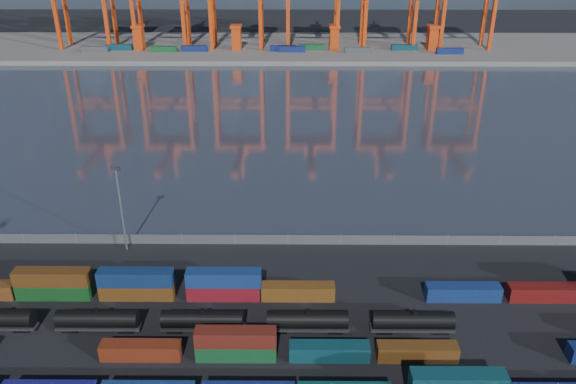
{
  "coord_description": "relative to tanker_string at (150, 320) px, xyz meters",
  "views": [
    {
      "loc": [
        0.69,
        -63.33,
        54.68
      ],
      "look_at": [
        0.0,
        30.0,
        10.0
      ],
      "focal_mm": 35.0,
      "sensor_mm": 36.0,
      "label": 1
    }
  ],
  "objects": [
    {
      "name": "waterfront_fence",
      "position": [
        20.18,
        25.01,
        -0.91
      ],
      "size": [
        160.12,
        0.12,
        2.2
      ],
      "color": "#595B5E",
      "rests_on": "ground"
    },
    {
      "name": "yard_light_mast",
      "position": [
        -9.82,
        23.01,
        7.38
      ],
      "size": [
        1.6,
        0.4,
        16.6
      ],
      "color": "slate",
      "rests_on": "ground"
    },
    {
      "name": "far_quay",
      "position": [
        20.18,
        207.01,
        -0.91
      ],
      "size": [
        700.0,
        70.0,
        2.0
      ],
      "primitive_type": "cube",
      "color": "#514F4C",
      "rests_on": "ground"
    },
    {
      "name": "tanker_string",
      "position": [
        0.0,
        0.0,
        0.0
      ],
      "size": [
        89.91,
        2.67,
        3.82
      ],
      "color": "black",
      "rests_on": "ground"
    },
    {
      "name": "container_row_mid",
      "position": [
        30.43,
        -5.75,
        -0.27
      ],
      "size": [
        141.38,
        2.27,
        4.83
      ],
      "color": "#444749",
      "rests_on": "ground"
    },
    {
      "name": "quay_containers",
      "position": [
        9.19,
        192.47,
        1.39
      ],
      "size": [
        172.58,
        10.99,
        2.6
      ],
      "color": "navy",
      "rests_on": "far_quay"
    },
    {
      "name": "harbor_water",
      "position": [
        20.18,
        102.01,
        -1.91
      ],
      "size": [
        700.0,
        700.0,
        0.0
      ],
      "primitive_type": "plane",
      "color": "#282F3B",
      "rests_on": "ground"
    },
    {
      "name": "straddle_carriers",
      "position": [
        17.68,
        197.01,
        5.91
      ],
      "size": [
        140.0,
        7.0,
        11.1
      ],
      "color": "red",
      "rests_on": "far_quay"
    },
    {
      "name": "container_row_north",
      "position": [
        5.83,
        8.12,
        0.24
      ],
      "size": [
        140.61,
        2.43,
        5.18
      ],
      "color": "navy",
      "rests_on": "ground"
    },
    {
      "name": "ground",
      "position": [
        20.18,
        -2.99,
        -1.91
      ],
      "size": [
        700.0,
        700.0,
        0.0
      ],
      "primitive_type": "plane",
      "color": "black",
      "rests_on": "ground"
    }
  ]
}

